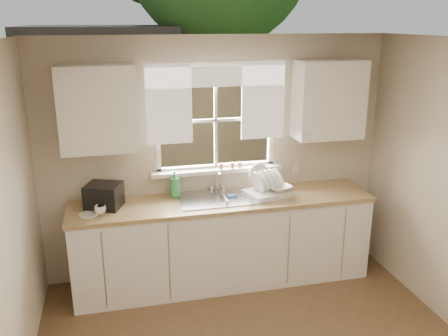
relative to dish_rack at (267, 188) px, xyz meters
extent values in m
cube|color=beige|center=(-0.46, 0.31, -0.41)|extent=(3.60, 0.02, 1.15)
cube|color=beige|center=(-0.46, 0.31, 1.34)|extent=(3.60, 0.02, 0.35)
cube|color=beige|center=(-1.66, 0.31, 0.66)|extent=(1.20, 0.02, 1.00)
cube|color=beige|center=(0.74, 0.31, 0.66)|extent=(1.20, 0.02, 1.00)
cube|color=silver|center=(-0.46, -1.69, 1.51)|extent=(3.60, 4.00, 0.02)
cube|color=white|center=(-0.46, 0.33, 0.16)|extent=(1.30, 0.06, 0.05)
cube|color=white|center=(-0.46, 0.33, 1.16)|extent=(1.30, 0.06, 0.05)
cube|color=white|center=(-1.06, 0.33, 0.66)|extent=(0.05, 0.06, 1.05)
cube|color=white|center=(0.14, 0.33, 0.66)|extent=(0.05, 0.06, 1.05)
cube|color=white|center=(-0.46, 0.33, 0.66)|extent=(0.03, 0.04, 1.00)
cube|color=white|center=(-0.46, 0.33, 0.66)|extent=(1.20, 0.04, 0.03)
cube|color=white|center=(-0.46, 0.27, 0.14)|extent=(1.38, 0.14, 0.04)
cylinder|color=white|center=(-0.46, 0.25, 1.26)|extent=(1.50, 0.02, 0.02)
cube|color=white|center=(-0.94, 0.26, 0.86)|extent=(0.45, 0.02, 0.80)
cube|color=white|center=(0.02, 0.26, 0.86)|extent=(0.45, 0.02, 0.80)
cube|color=white|center=(-0.46, 0.26, 1.11)|extent=(1.40, 0.02, 0.20)
cube|color=white|center=(-0.46, -0.01, -0.55)|extent=(3.00, 0.62, 0.87)
cube|color=#A88754|center=(-0.46, -0.01, -0.10)|extent=(3.04, 0.65, 0.04)
cube|color=white|center=(-1.61, 0.14, 0.86)|extent=(0.70, 0.33, 0.80)
cube|color=white|center=(0.69, 0.14, 0.86)|extent=(0.70, 0.33, 0.80)
cube|color=beige|center=(0.42, 0.30, 0.09)|extent=(0.08, 0.01, 0.12)
cylinder|color=brown|center=(-0.42, 0.25, 0.19)|extent=(0.04, 0.04, 0.06)
cylinder|color=brown|center=(-0.30, 0.25, 0.19)|extent=(0.04, 0.04, 0.06)
cylinder|color=brown|center=(-0.22, 0.25, 0.19)|extent=(0.04, 0.04, 0.06)
cube|color=#335421|center=(-0.46, 5.31, -1.01)|extent=(20.00, 10.00, 0.02)
cube|color=olive|center=(-0.46, 3.31, -0.09)|extent=(8.00, 0.10, 1.80)
cube|color=maroon|center=(-1.66, 6.81, 0.11)|extent=(3.00, 3.00, 2.20)
cube|color=black|center=(-1.66, 6.81, 1.36)|extent=(3.20, 3.20, 0.30)
cylinder|color=#423021|center=(0.94, 6.31, 0.61)|extent=(0.36, 0.36, 3.20)
cube|color=#B7B7BC|center=(-0.46, 0.02, -0.16)|extent=(0.84, 0.46, 0.18)
cube|color=#B7B7BC|center=(-0.46, 0.02, -0.07)|extent=(0.88, 0.50, 0.01)
cube|color=#B7B7BC|center=(-0.46, 0.02, -0.10)|extent=(0.02, 0.41, 0.14)
cylinder|color=silver|center=(-0.46, 0.27, 0.03)|extent=(0.03, 0.03, 0.22)
cylinder|color=silver|center=(-0.46, 0.19, 0.14)|extent=(0.02, 0.18, 0.02)
sphere|color=silver|center=(-0.52, 0.27, -0.05)|extent=(0.05, 0.05, 0.05)
sphere|color=silver|center=(-0.40, 0.27, -0.05)|extent=(0.05, 0.05, 0.05)
cube|color=white|center=(0.00, -0.01, -0.05)|extent=(0.51, 0.44, 0.06)
cylinder|color=white|center=(-0.05, 0.11, 0.10)|extent=(0.27, 0.15, 0.25)
cylinder|color=white|center=(-0.11, -0.05, 0.09)|extent=(0.13, 0.23, 0.22)
cylinder|color=white|center=(-0.05, -0.03, 0.09)|extent=(0.13, 0.23, 0.22)
cylinder|color=white|center=(0.00, -0.01, 0.09)|extent=(0.13, 0.23, 0.22)
cylinder|color=white|center=(0.06, 0.01, 0.09)|extent=(0.13, 0.23, 0.22)
cylinder|color=white|center=(0.12, 0.03, 0.09)|extent=(0.13, 0.23, 0.22)
imported|color=silver|center=(0.12, -0.05, 0.01)|extent=(0.29, 0.29, 0.06)
imported|color=green|center=(-0.92, 0.18, 0.06)|extent=(0.14, 0.14, 0.28)
imported|color=blue|center=(-1.57, 0.11, 0.00)|extent=(0.08, 0.08, 0.17)
imported|color=#F0EBC6|center=(-1.68, 0.16, 0.00)|extent=(0.15, 0.15, 0.17)
cylinder|color=silver|center=(-1.76, -0.11, -0.07)|extent=(0.18, 0.18, 0.01)
imported|color=white|center=(-1.65, -0.10, -0.04)|extent=(0.13, 0.13, 0.08)
cube|color=black|center=(-1.61, 0.06, 0.04)|extent=(0.39, 0.37, 0.23)
camera|label=1|loc=(-1.48, -4.33, 1.65)|focal=38.00mm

